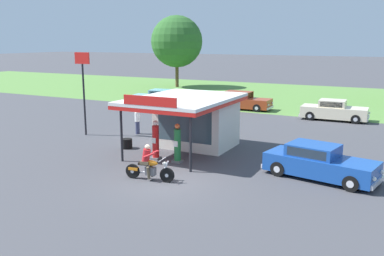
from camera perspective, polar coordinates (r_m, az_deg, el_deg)
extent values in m
plane|color=#424247|center=(18.20, -3.61, -7.15)|extent=(300.00, 300.00, 0.00)
cube|color=#56843D|center=(46.02, 15.81, 4.01)|extent=(120.00, 24.00, 0.01)
cube|color=silver|center=(23.73, 0.65, 0.88)|extent=(4.02, 3.04, 2.81)
cube|color=#384C56|center=(22.41, -1.05, 0.37)|extent=(3.22, 0.05, 1.80)
cube|color=silver|center=(22.13, -1.13, 3.97)|extent=(4.72, 6.64, 0.16)
cube|color=red|center=(22.15, -1.13, 3.51)|extent=(4.72, 6.64, 0.18)
cube|color=red|center=(19.28, -5.77, 3.65)|extent=(2.81, 0.08, 0.44)
cylinder|color=black|center=(18.99, -0.19, -1.90)|extent=(0.12, 0.12, 2.81)
cylinder|color=black|center=(20.97, -9.51, -0.75)|extent=(0.12, 0.12, 2.81)
cube|color=slate|center=(21.47, -4.90, -4.06)|extent=(0.44, 0.44, 0.10)
cylinder|color=red|center=(21.25, -4.94, -1.82)|extent=(0.34, 0.34, 1.62)
cube|color=white|center=(21.08, -5.20, -1.71)|extent=(0.22, 0.02, 0.28)
sphere|color=white|center=(21.04, -4.98, 0.70)|extent=(0.26, 0.26, 0.26)
cube|color=slate|center=(20.85, -1.96, -4.50)|extent=(0.44, 0.44, 0.10)
cylinder|color=#1E6B33|center=(20.63, -1.98, -2.28)|extent=(0.34, 0.34, 1.57)
cube|color=white|center=(20.46, -2.23, -2.17)|extent=(0.22, 0.02, 0.28)
sphere|color=orange|center=(20.43, -2.00, 0.24)|extent=(0.26, 0.26, 0.26)
cylinder|color=black|center=(17.91, -3.39, -6.39)|extent=(0.65, 0.18, 0.64)
cylinder|color=silver|center=(17.91, -3.39, -6.39)|extent=(0.17, 0.14, 0.16)
cylinder|color=black|center=(18.59, -8.02, -5.80)|extent=(0.65, 0.18, 0.64)
cylinder|color=silver|center=(18.59, -8.02, -5.80)|extent=(0.17, 0.14, 0.16)
ellipsoid|color=orange|center=(18.05, -5.49, -4.74)|extent=(0.58, 0.31, 0.24)
cube|color=#59595E|center=(18.18, -5.61, -5.81)|extent=(0.47, 0.29, 0.36)
cube|color=black|center=(18.22, -6.49, -4.80)|extent=(0.51, 0.32, 0.10)
cylinder|color=silver|center=(17.86, -3.70, -5.50)|extent=(0.37, 0.11, 0.71)
cylinder|color=silver|center=(17.80, -4.07, -4.29)|extent=(0.12, 0.70, 0.04)
sphere|color=silver|center=(17.80, -3.77, -4.81)|extent=(0.16, 0.16, 0.16)
cube|color=orange|center=(18.53, -7.89, -5.46)|extent=(0.46, 0.23, 0.12)
cylinder|color=silver|center=(18.51, -6.54, -5.96)|extent=(0.71, 0.16, 0.18)
cube|color=brown|center=(18.17, -6.29, -4.64)|extent=(0.44, 0.39, 0.14)
cylinder|color=brown|center=(18.34, -5.48, -5.78)|extent=(0.15, 0.24, 0.56)
cylinder|color=brown|center=(18.07, -5.92, -6.06)|extent=(0.15, 0.24, 0.56)
cylinder|color=#B21E23|center=(18.07, -6.20, -3.70)|extent=(0.45, 0.37, 0.60)
sphere|color=beige|center=(17.95, -6.06, -2.57)|extent=(0.22, 0.22, 0.22)
cylinder|color=#B21E23|center=(18.12, -5.24, -3.37)|extent=(0.54, 0.15, 0.31)
cylinder|color=#B21E23|center=(17.77, -5.80, -3.68)|extent=(0.54, 0.15, 0.31)
cube|color=#19479E|center=(19.13, 16.95, -4.89)|extent=(4.92, 2.63, 0.79)
cube|color=#19479E|center=(19.08, 16.09, -2.86)|extent=(2.31, 1.93, 0.51)
cube|color=#283847|center=(18.75, 18.93, -3.29)|extent=(0.30, 1.37, 0.41)
cube|color=#283847|center=(19.78, 16.93, -2.39)|extent=(1.72, 0.36, 0.39)
cube|color=#283847|center=(18.39, 15.19, -3.35)|extent=(1.72, 0.36, 0.39)
cube|color=silver|center=(18.56, 23.76, -6.81)|extent=(0.44, 1.69, 0.18)
cube|color=silver|center=(20.12, 10.60, -4.57)|extent=(0.44, 1.69, 0.18)
sphere|color=white|center=(19.00, 24.30, -5.44)|extent=(0.18, 0.18, 0.18)
sphere|color=white|center=(17.93, 23.41, -6.36)|extent=(0.18, 0.18, 0.18)
cylinder|color=black|center=(19.50, 22.17, -5.70)|extent=(0.69, 0.32, 0.66)
cylinder|color=silver|center=(19.50, 22.17, -5.70)|extent=(0.33, 0.27, 0.30)
cylinder|color=black|center=(17.97, 20.69, -7.05)|extent=(0.69, 0.32, 0.66)
cylinder|color=silver|center=(17.97, 20.69, -7.05)|extent=(0.33, 0.27, 0.30)
cylinder|color=black|center=(20.51, 13.61, -4.30)|extent=(0.69, 0.32, 0.66)
cylinder|color=silver|center=(20.51, 13.61, -4.30)|extent=(0.33, 0.27, 0.30)
cylinder|color=black|center=(19.06, 11.53, -5.44)|extent=(0.69, 0.32, 0.66)
cylinder|color=silver|center=(19.06, 11.53, -5.44)|extent=(0.33, 0.27, 0.30)
cube|color=beige|center=(33.35, 18.65, 2.03)|extent=(4.77, 1.97, 0.83)
cube|color=beige|center=(33.26, 18.48, 3.19)|extent=(1.91, 1.67, 0.51)
cube|color=#283847|center=(33.17, 20.04, 3.06)|extent=(0.08, 1.44, 0.41)
cube|color=#283847|center=(34.05, 18.65, 3.36)|extent=(1.59, 0.07, 0.39)
cube|color=#283847|center=(32.48, 18.30, 3.01)|extent=(1.59, 0.07, 0.39)
cube|color=silver|center=(33.20, 22.71, 1.18)|extent=(0.17, 1.76, 0.18)
cube|color=silver|center=(33.75, 14.59, 1.88)|extent=(0.17, 1.76, 0.18)
sphere|color=white|center=(33.73, 22.83, 1.90)|extent=(0.18, 0.18, 0.18)
sphere|color=white|center=(32.57, 22.72, 1.59)|extent=(0.18, 0.18, 0.18)
cylinder|color=black|center=(34.09, 21.48, 1.58)|extent=(0.66, 0.22, 0.66)
cylinder|color=silver|center=(34.09, 21.48, 1.58)|extent=(0.30, 0.23, 0.30)
cylinder|color=black|center=(32.40, 21.24, 1.10)|extent=(0.66, 0.22, 0.66)
cylinder|color=silver|center=(32.40, 21.24, 1.10)|extent=(0.30, 0.23, 0.30)
cylinder|color=black|center=(34.45, 16.16, 2.04)|extent=(0.66, 0.22, 0.66)
cylinder|color=silver|center=(34.45, 16.16, 2.04)|extent=(0.30, 0.23, 0.30)
cylinder|color=black|center=(32.77, 15.65, 1.58)|extent=(0.66, 0.22, 0.66)
cylinder|color=silver|center=(32.77, 15.65, 1.58)|extent=(0.30, 0.23, 0.30)
cube|color=#7AC6D1|center=(39.20, -4.74, 3.90)|extent=(4.98, 2.47, 0.70)
cube|color=#7AC6D1|center=(38.95, -4.19, 4.79)|extent=(2.12, 1.87, 0.55)
cube|color=#283847|center=(39.33, -5.45, 4.84)|extent=(0.23, 1.43, 0.44)
cube|color=#283847|center=(38.22, -4.66, 4.65)|extent=(1.62, 0.25, 0.42)
cube|color=#283847|center=(39.67, -3.73, 4.93)|extent=(1.62, 0.25, 0.42)
cube|color=silver|center=(40.27, -7.89, 3.71)|extent=(0.35, 1.75, 0.18)
cube|color=silver|center=(38.32, -1.43, 3.41)|extent=(0.35, 1.75, 0.18)
sphere|color=white|center=(39.72, -8.30, 3.97)|extent=(0.18, 0.18, 0.18)
sphere|color=white|center=(40.76, -7.53, 4.19)|extent=(0.18, 0.18, 0.18)
cylinder|color=black|center=(39.15, -7.43, 3.54)|extent=(0.68, 0.29, 0.66)
cylinder|color=silver|center=(39.15, -7.43, 3.54)|extent=(0.32, 0.26, 0.30)
cylinder|color=black|center=(40.68, -6.34, 3.87)|extent=(0.68, 0.29, 0.66)
cylinder|color=silver|center=(40.68, -6.34, 3.87)|extent=(0.32, 0.26, 0.30)
cylinder|color=black|center=(37.81, -3.02, 3.33)|extent=(0.68, 0.29, 0.66)
cylinder|color=silver|center=(37.81, -3.02, 3.33)|extent=(0.32, 0.26, 0.30)
cylinder|color=black|center=(39.39, -2.07, 3.68)|extent=(0.68, 0.29, 0.66)
cylinder|color=silver|center=(39.39, -2.07, 3.68)|extent=(0.32, 0.26, 0.30)
cube|color=#993819|center=(36.95, 6.49, 3.46)|extent=(5.36, 1.94, 0.79)
cube|color=#993819|center=(36.91, 6.26, 4.51)|extent=(2.29, 1.67, 0.56)
cube|color=#283847|center=(36.55, 7.91, 4.40)|extent=(0.06, 1.45, 0.45)
cube|color=#283847|center=(37.66, 6.68, 4.65)|extent=(1.93, 0.06, 0.42)
cube|color=#283847|center=(36.17, 5.82, 4.37)|extent=(1.93, 0.06, 0.42)
cube|color=silver|center=(36.18, 10.51, 2.71)|extent=(0.15, 1.77, 0.18)
cube|color=silver|center=(37.97, 2.64, 3.32)|extent=(0.15, 1.77, 0.18)
sphere|color=white|center=(36.70, 10.80, 3.33)|extent=(0.18, 0.18, 0.18)
sphere|color=white|center=(35.56, 10.28, 3.08)|extent=(0.18, 0.18, 0.18)
cylinder|color=black|center=(37.24, 9.57, 3.05)|extent=(0.66, 0.21, 0.66)
cylinder|color=silver|center=(37.24, 9.57, 3.05)|extent=(0.30, 0.22, 0.30)
cylinder|color=black|center=(35.60, 8.76, 2.67)|extent=(0.66, 0.21, 0.66)
cylinder|color=silver|center=(35.60, 8.76, 2.67)|extent=(0.30, 0.22, 0.30)
cylinder|color=black|center=(38.42, 4.37, 3.45)|extent=(0.66, 0.21, 0.66)
cylinder|color=silver|center=(38.42, 4.37, 3.45)|extent=(0.30, 0.22, 0.30)
cylinder|color=black|center=(36.83, 3.36, 3.10)|extent=(0.66, 0.21, 0.66)
cylinder|color=silver|center=(36.83, 3.36, 3.10)|extent=(0.30, 0.22, 0.30)
cylinder|color=#2D3351|center=(27.19, -7.37, 0.05)|extent=(0.26, 0.26, 0.81)
cylinder|color=white|center=(27.06, -7.40, 1.49)|extent=(0.34, 0.34, 0.58)
sphere|color=#9E704C|center=(26.99, -7.43, 2.33)|extent=(0.22, 0.22, 0.22)
cylinder|color=brown|center=(54.19, -2.04, 7.31)|extent=(0.42, 0.42, 3.29)
sphere|color=#2D6028|center=(54.02, -2.07, 11.62)|extent=(6.47, 6.47, 6.47)
sphere|color=#2D6028|center=(54.53, -2.24, 10.94)|extent=(3.58, 3.58, 3.58)
cylinder|color=black|center=(27.21, -14.37, 3.69)|extent=(0.12, 0.12, 4.47)
cube|color=red|center=(26.99, -14.65, 9.13)|extent=(1.10, 0.08, 0.70)
cylinder|color=black|center=(23.72, -8.79, -2.52)|extent=(0.60, 0.60, 0.18)
cylinder|color=black|center=(23.68, -8.81, -2.10)|extent=(0.60, 0.60, 0.18)
cylinder|color=black|center=(23.63, -8.82, -1.67)|extent=(0.60, 0.60, 0.18)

